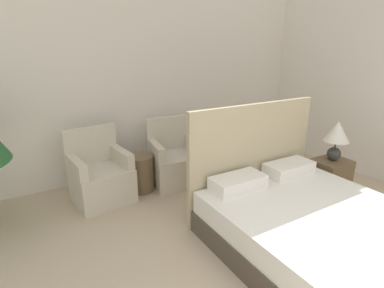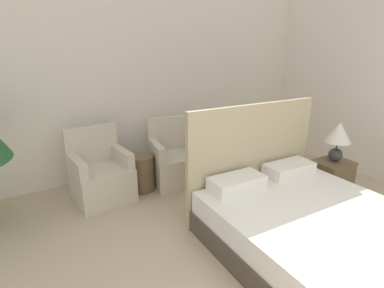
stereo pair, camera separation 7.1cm
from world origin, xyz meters
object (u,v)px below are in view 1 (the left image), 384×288
Objects in this scene: armchair_near_window_left at (101,179)px; table_lamp at (337,135)px; armchair_near_window_right at (175,163)px; nightstand at (329,178)px; bed at (316,227)px; side_table at (141,173)px.

table_lamp is (2.65, -1.38, 0.54)m from armchair_near_window_left.
armchair_near_window_right is 2.17m from table_lamp.
nightstand is (2.63, -1.38, -0.04)m from armchair_near_window_left.
bed is 2.55m from armchair_near_window_left.
nightstand is at bearing -167.63° from table_lamp.
bed is 1.47m from table_lamp.
table_lamp is at bearing -33.06° from side_table.
armchair_near_window_right is 1.80× the size of table_lamp.
side_table is (-2.12, 1.38, -0.58)m from table_lamp.
table_lamp is (1.17, 0.69, 0.56)m from bed.
table_lamp reaches higher than armchair_near_window_left.
side_table is (0.53, 0.00, -0.04)m from armchair_near_window_left.
armchair_near_window_left reaches higher than nightstand.
armchair_near_window_left is 1.06m from armchair_near_window_right.
armchair_near_window_right is 2.09m from nightstand.
armchair_near_window_right is at bearing 139.07° from table_lamp.
armchair_near_window_left is (-1.48, 2.07, 0.02)m from bed.
table_lamp reaches higher than armchair_near_window_right.
nightstand is (1.15, 0.69, -0.03)m from bed.
bed is 2.24× the size of armchair_near_window_left.
armchair_near_window_left is at bearing 152.53° from table_lamp.
side_table is at bearing -6.46° from armchair_near_window_left.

